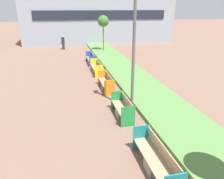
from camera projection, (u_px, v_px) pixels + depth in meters
name	position (u px, v px, depth m)	size (l,w,h in m)	color
planter_grass_strip	(162.00, 105.00, 11.29)	(2.80, 120.00, 0.18)	#568442
building_backdrop	(97.00, 17.00, 32.57)	(21.14, 7.67, 7.03)	#939EAD
bench_teal_frame	(156.00, 161.00, 6.72)	(0.65, 2.47, 0.94)	gray
bench_green_frame	(123.00, 110.00, 10.16)	(0.65, 1.91, 0.94)	gray
bench_orange_frame	(107.00, 84.00, 13.57)	(0.65, 2.17, 0.94)	gray
bench_yellow_frame	(97.00, 69.00, 16.88)	(0.65, 2.34, 0.94)	gray
bench_blue_frame	(91.00, 60.00, 19.79)	(0.65, 2.33, 0.94)	gray
street_lamp_post	(134.00, 29.00, 9.53)	(0.24, 0.44, 7.09)	#56595B
sapling_tree_far	(103.00, 21.00, 24.13)	(1.24, 1.24, 4.03)	brown
pedestrian_walking	(63.00, 42.00, 26.41)	(0.53, 0.24, 1.66)	#232633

